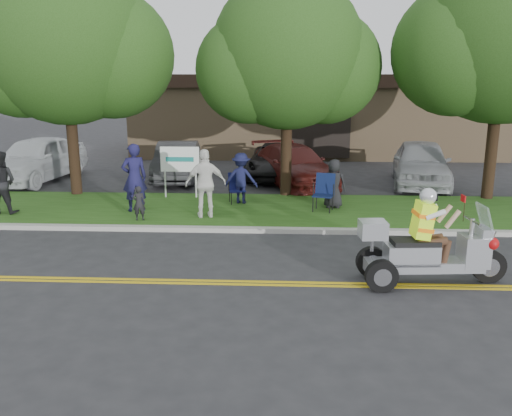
{
  "coord_description": "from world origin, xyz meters",
  "views": [
    {
      "loc": [
        0.39,
        -10.44,
        3.98
      ],
      "look_at": [
        -0.23,
        2.0,
        0.91
      ],
      "focal_mm": 38.0,
      "sensor_mm": 36.0,
      "label": 1
    }
  ],
  "objects_px": {
    "lawn_chair_b": "(237,186)",
    "parked_car_far_right": "(421,163)",
    "spectator_adult_mid": "(1,182)",
    "parked_car_far_left": "(36,159)",
    "parked_car_right": "(294,165)",
    "spectator_adult_right": "(206,184)",
    "trike_scooter": "(426,251)",
    "lawn_chair_a": "(324,190)",
    "parked_car_left": "(177,161)",
    "parked_car_mid": "(277,161)",
    "spectator_adult_left": "(134,178)"
  },
  "relations": [
    {
      "from": "trike_scooter",
      "to": "lawn_chair_b",
      "type": "bearing_deg",
      "value": 119.15
    },
    {
      "from": "parked_car_mid",
      "to": "parked_car_left",
      "type": "bearing_deg",
      "value": -166.56
    },
    {
      "from": "spectator_adult_left",
      "to": "parked_car_mid",
      "type": "xyz_separation_m",
      "value": [
        4.05,
        6.06,
        -0.43
      ]
    },
    {
      "from": "spectator_adult_left",
      "to": "lawn_chair_b",
      "type": "bearing_deg",
      "value": 179.57
    },
    {
      "from": "spectator_adult_left",
      "to": "parked_car_far_left",
      "type": "bearing_deg",
      "value": -66.89
    },
    {
      "from": "trike_scooter",
      "to": "parked_car_left",
      "type": "xyz_separation_m",
      "value": [
        -6.87,
        10.46,
        0.05
      ]
    },
    {
      "from": "lawn_chair_a",
      "to": "parked_car_left",
      "type": "relative_size",
      "value": 0.25
    },
    {
      "from": "parked_car_far_left",
      "to": "spectator_adult_left",
      "type": "bearing_deg",
      "value": -36.07
    },
    {
      "from": "parked_car_left",
      "to": "parked_car_mid",
      "type": "height_order",
      "value": "parked_car_left"
    },
    {
      "from": "spectator_adult_right",
      "to": "parked_car_mid",
      "type": "bearing_deg",
      "value": -119.2
    },
    {
      "from": "parked_car_left",
      "to": "parked_car_far_right",
      "type": "relative_size",
      "value": 0.9
    },
    {
      "from": "spectator_adult_left",
      "to": "parked_car_mid",
      "type": "distance_m",
      "value": 7.3
    },
    {
      "from": "parked_car_far_right",
      "to": "spectator_adult_right",
      "type": "bearing_deg",
      "value": -133.19
    },
    {
      "from": "spectator_adult_mid",
      "to": "parked_car_far_right",
      "type": "xyz_separation_m",
      "value": [
        13.07,
        5.19,
        -0.17
      ]
    },
    {
      "from": "lawn_chair_b",
      "to": "parked_car_far_right",
      "type": "relative_size",
      "value": 0.19
    },
    {
      "from": "parked_car_mid",
      "to": "parked_car_far_right",
      "type": "relative_size",
      "value": 0.98
    },
    {
      "from": "parked_car_left",
      "to": "lawn_chair_b",
      "type": "bearing_deg",
      "value": -62.17
    },
    {
      "from": "spectator_adult_mid",
      "to": "lawn_chair_b",
      "type": "bearing_deg",
      "value": -165.42
    },
    {
      "from": "lawn_chair_b",
      "to": "parked_car_right",
      "type": "distance_m",
      "value": 3.9
    },
    {
      "from": "lawn_chair_a",
      "to": "parked_car_far_right",
      "type": "relative_size",
      "value": 0.22
    },
    {
      "from": "parked_car_far_left",
      "to": "parked_car_right",
      "type": "bearing_deg",
      "value": 6.27
    },
    {
      "from": "trike_scooter",
      "to": "parked_car_right",
      "type": "relative_size",
      "value": 0.59
    },
    {
      "from": "trike_scooter",
      "to": "parked_car_far_left",
      "type": "xyz_separation_m",
      "value": [
        -12.18,
        9.91,
        0.19
      ]
    },
    {
      "from": "spectator_adult_left",
      "to": "spectator_adult_mid",
      "type": "height_order",
      "value": "spectator_adult_left"
    },
    {
      "from": "spectator_adult_right",
      "to": "lawn_chair_b",
      "type": "bearing_deg",
      "value": -124.2
    },
    {
      "from": "lawn_chair_b",
      "to": "lawn_chair_a",
      "type": "bearing_deg",
      "value": -31.37
    },
    {
      "from": "lawn_chair_a",
      "to": "lawn_chair_b",
      "type": "relative_size",
      "value": 1.17
    },
    {
      "from": "lawn_chair_a",
      "to": "spectator_adult_mid",
      "type": "relative_size",
      "value": 0.6
    },
    {
      "from": "lawn_chair_a",
      "to": "parked_car_left",
      "type": "bearing_deg",
      "value": 152.75
    },
    {
      "from": "trike_scooter",
      "to": "spectator_adult_left",
      "type": "xyz_separation_m",
      "value": [
        -7.07,
        5.07,
        0.42
      ]
    },
    {
      "from": "spectator_adult_mid",
      "to": "parked_car_mid",
      "type": "xyz_separation_m",
      "value": [
        7.78,
        6.51,
        -0.34
      ]
    },
    {
      "from": "spectator_adult_left",
      "to": "parked_car_left",
      "type": "distance_m",
      "value": 5.41
    },
    {
      "from": "parked_car_right",
      "to": "spectator_adult_left",
      "type": "bearing_deg",
      "value": -156.25
    },
    {
      "from": "parked_car_mid",
      "to": "parked_car_far_right",
      "type": "xyz_separation_m",
      "value": [
        5.29,
        -1.32,
        0.17
      ]
    },
    {
      "from": "spectator_adult_mid",
      "to": "parked_car_left",
      "type": "bearing_deg",
      "value": -123.52
    },
    {
      "from": "spectator_adult_left",
      "to": "spectator_adult_right",
      "type": "relative_size",
      "value": 1.03
    },
    {
      "from": "parked_car_far_right",
      "to": "spectator_adult_mid",
      "type": "bearing_deg",
      "value": -148.26
    },
    {
      "from": "lawn_chair_b",
      "to": "parked_car_left",
      "type": "height_order",
      "value": "parked_car_left"
    },
    {
      "from": "trike_scooter",
      "to": "spectator_adult_mid",
      "type": "relative_size",
      "value": 1.63
    },
    {
      "from": "spectator_adult_left",
      "to": "parked_car_far_left",
      "type": "xyz_separation_m",
      "value": [
        -5.11,
        4.84,
        -0.23
      ]
    },
    {
      "from": "trike_scooter",
      "to": "parked_car_mid",
      "type": "distance_m",
      "value": 11.53
    },
    {
      "from": "lawn_chair_a",
      "to": "parked_car_left",
      "type": "height_order",
      "value": "parked_car_left"
    },
    {
      "from": "spectator_adult_mid",
      "to": "parked_car_far_left",
      "type": "distance_m",
      "value": 5.47
    },
    {
      "from": "trike_scooter",
      "to": "lawn_chair_a",
      "type": "xyz_separation_m",
      "value": [
        -1.57,
        5.44,
        0.04
      ]
    },
    {
      "from": "parked_car_left",
      "to": "parked_car_far_right",
      "type": "height_order",
      "value": "parked_car_far_right"
    },
    {
      "from": "spectator_adult_right",
      "to": "parked_car_far_left",
      "type": "relative_size",
      "value": 0.38
    },
    {
      "from": "trike_scooter",
      "to": "spectator_adult_left",
      "type": "height_order",
      "value": "spectator_adult_left"
    },
    {
      "from": "lawn_chair_b",
      "to": "spectator_adult_left",
      "type": "distance_m",
      "value": 3.14
    },
    {
      "from": "parked_car_left",
      "to": "parked_car_mid",
      "type": "xyz_separation_m",
      "value": [
        3.86,
        0.66,
        -0.06
      ]
    },
    {
      "from": "lawn_chair_b",
      "to": "parked_car_mid",
      "type": "xyz_separation_m",
      "value": [
        1.19,
        4.84,
        0.04
      ]
    }
  ]
}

